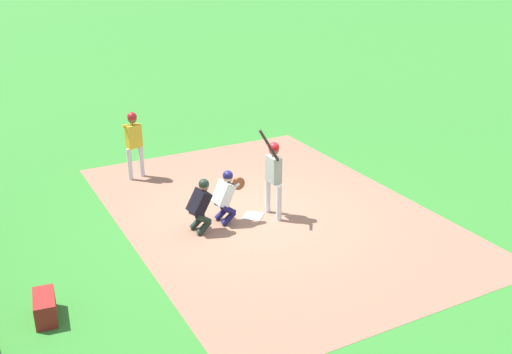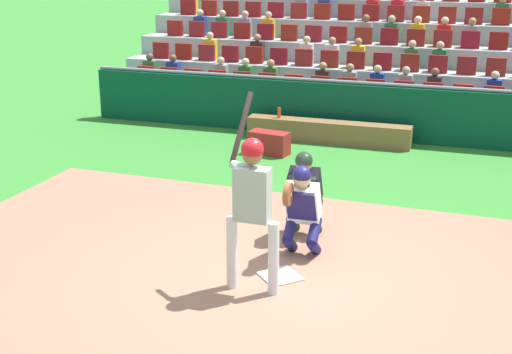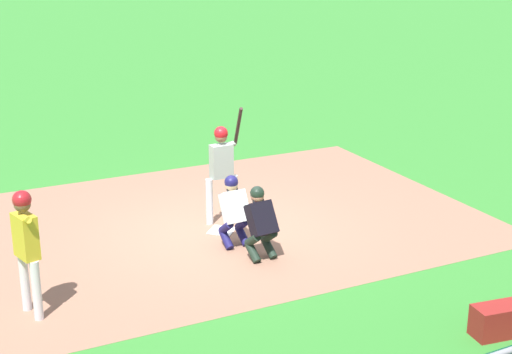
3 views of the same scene
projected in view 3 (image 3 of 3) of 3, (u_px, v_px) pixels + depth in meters
ground_plane at (222, 231)px, 13.80m from camera, size 160.00×160.00×0.00m
infield_dirt_patch at (211, 222)px, 14.22m from camera, size 10.16×7.21×0.01m
home_plate_marker at (222, 231)px, 13.79m from camera, size 0.62×0.62×0.02m
batter_at_plate at (222, 163)px, 13.89m from camera, size 0.64×0.64×2.28m
catcher_crouching at (234, 207)px, 12.98m from camera, size 0.47×0.72×1.28m
home_plate_umpire at (260, 220)px, 12.46m from camera, size 0.48×0.51×1.26m
equipment_duffel_bag at (500, 320)px, 10.20m from camera, size 0.81×0.48×0.44m
on_deck_batter at (26, 240)px, 10.44m from camera, size 0.31×0.56×1.88m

